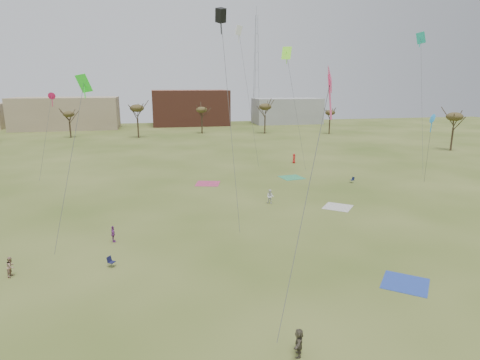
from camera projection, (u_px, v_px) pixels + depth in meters
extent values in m
plane|color=#374A17|center=(275.00, 294.00, 28.76)|extent=(260.00, 260.00, 0.00)
imported|color=#A07C66|center=(11.00, 267.00, 31.25)|extent=(0.72, 0.86, 1.59)
imported|color=#504939|center=(299.00, 342.00, 22.11)|extent=(1.02, 1.57, 1.62)
imported|color=#8C3D93|center=(113.00, 234.00, 37.97)|extent=(0.56, 0.97, 1.56)
imported|color=white|center=(270.00, 197.00, 50.05)|extent=(1.07, 0.98, 1.77)
imported|color=red|center=(294.00, 158.00, 75.24)|extent=(0.88, 1.02, 1.77)
cube|color=#2541A2|center=(405.00, 284.00, 30.25)|extent=(4.50, 4.50, 0.03)
cube|color=beige|center=(338.00, 207.00, 48.81)|extent=(4.39, 4.39, 0.03)
cube|color=#B33760|center=(208.00, 184.00, 60.13)|extent=(4.19, 4.19, 0.03)
cube|color=#348F5D|center=(292.00, 178.00, 63.96)|extent=(3.86, 3.86, 0.03)
cube|color=#141539|center=(112.00, 262.00, 32.91)|extent=(0.70, 0.70, 0.04)
cube|color=#141539|center=(109.00, 259.00, 32.94)|extent=(0.39, 0.49, 0.44)
cube|color=#141B37|center=(352.00, 180.00, 60.56)|extent=(0.61, 0.61, 0.04)
cube|color=#141B37|center=(353.00, 178.00, 60.61)|extent=(0.25, 0.52, 0.44)
cube|color=teal|center=(421.00, 38.00, 61.78)|extent=(0.88, 0.88, 1.72)
cube|color=teal|center=(420.00, 42.00, 61.92)|extent=(0.08, 0.08, 1.55)
cylinder|color=#4C4C51|center=(422.00, 106.00, 61.71)|extent=(0.83, 5.02, 20.30)
cone|color=#EE4B8C|center=(331.00, 79.00, 22.55)|extent=(1.56, 0.11, 1.56)
cube|color=#EE4B8C|center=(330.00, 97.00, 22.78)|extent=(0.08, 0.08, 2.55)
cylinder|color=#4C4C51|center=(304.00, 209.00, 22.23)|extent=(3.87, 3.32, 13.89)
cone|color=#2386CA|center=(432.00, 118.00, 53.46)|extent=(1.23, 0.09, 1.23)
cube|color=#2386CA|center=(432.00, 124.00, 53.65)|extent=(0.08, 0.08, 2.02)
cylinder|color=#4C4C51|center=(428.00, 151.00, 55.37)|extent=(1.05, 1.61, 9.09)
cone|color=#BC144A|center=(52.00, 96.00, 57.85)|extent=(1.02, 0.07, 1.02)
cube|color=#BC144A|center=(52.00, 101.00, 58.00)|extent=(0.08, 0.08, 1.67)
cylinder|color=#4C4C51|center=(45.00, 138.00, 58.00)|extent=(2.43, 2.13, 11.83)
cube|color=black|center=(221.00, 15.00, 38.24)|extent=(0.75, 0.75, 1.28)
cube|color=black|center=(221.00, 24.00, 38.41)|extent=(0.08, 0.08, 1.92)
cylinder|color=#4C4C51|center=(230.00, 124.00, 38.18)|extent=(0.79, 5.21, 19.87)
cube|color=#2AEC29|center=(84.00, 83.00, 34.05)|extent=(0.79, 0.79, 1.55)
cube|color=#2AEC29|center=(84.00, 90.00, 34.18)|extent=(0.08, 0.08, 1.40)
cylinder|color=#4C4C51|center=(69.00, 168.00, 33.63)|extent=(2.95, 3.67, 13.64)
cube|color=silver|center=(239.00, 30.00, 63.69)|extent=(0.86, 0.86, 1.48)
cube|color=silver|center=(239.00, 36.00, 63.89)|extent=(0.08, 0.08, 2.21)
cylinder|color=#4C4C51|center=(249.00, 100.00, 66.00)|extent=(3.21, 1.19, 21.71)
cube|color=#81F128|center=(287.00, 53.00, 62.07)|extent=(1.03, 1.03, 2.03)
cube|color=#81F128|center=(286.00, 58.00, 62.24)|extent=(0.08, 0.08, 1.83)
cylinder|color=#4C4C51|center=(296.00, 113.00, 63.81)|extent=(3.28, 1.54, 18.09)
cylinder|color=#3A2B1E|center=(70.00, 130.00, 109.69)|extent=(0.40, 0.40, 4.32)
ellipsoid|color=#473D1E|center=(69.00, 114.00, 108.71)|extent=(3.02, 3.02, 1.58)
cylinder|color=#3A2B1E|center=(138.00, 128.00, 109.39)|extent=(0.40, 0.40, 5.40)
ellipsoid|color=#473D1E|center=(137.00, 108.00, 108.17)|extent=(3.78, 3.78, 1.98)
cylinder|color=#3A2B1E|center=(202.00, 125.00, 118.82)|extent=(0.40, 0.40, 4.68)
ellipsoid|color=#473D1E|center=(202.00, 110.00, 117.76)|extent=(3.28, 3.28, 1.72)
cylinder|color=#3A2B1E|center=(265.00, 124.00, 118.58)|extent=(0.40, 0.40, 5.28)
ellipsoid|color=#473D1E|center=(265.00, 107.00, 117.38)|extent=(3.70, 3.70, 1.94)
cylinder|color=#3A2B1E|center=(329.00, 127.00, 117.58)|extent=(0.40, 0.40, 4.20)
ellipsoid|color=#473D1E|center=(330.00, 113.00, 116.63)|extent=(2.94, 2.94, 1.54)
cylinder|color=#3A2B1E|center=(452.00, 139.00, 88.92)|extent=(0.40, 0.40, 5.04)
ellipsoid|color=#473D1E|center=(455.00, 117.00, 87.78)|extent=(3.53, 3.53, 1.85)
cube|color=#937F60|center=(66.00, 113.00, 129.89)|extent=(32.00, 14.00, 10.00)
cube|color=brown|center=(190.00, 108.00, 142.49)|extent=(26.00, 16.00, 12.00)
cube|color=gray|center=(287.00, 111.00, 148.00)|extent=(24.00, 12.00, 9.00)
cylinder|color=#9EA3A8|center=(258.00, 70.00, 149.43)|extent=(0.16, 0.16, 38.00)
cylinder|color=#9EA3A8|center=(254.00, 70.00, 149.90)|extent=(0.16, 0.16, 38.00)
cylinder|color=#9EA3A8|center=(255.00, 70.00, 148.41)|extent=(0.16, 0.16, 38.00)
cylinder|color=#9EA3A8|center=(257.00, 11.00, 144.45)|extent=(0.10, 0.10, 3.00)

